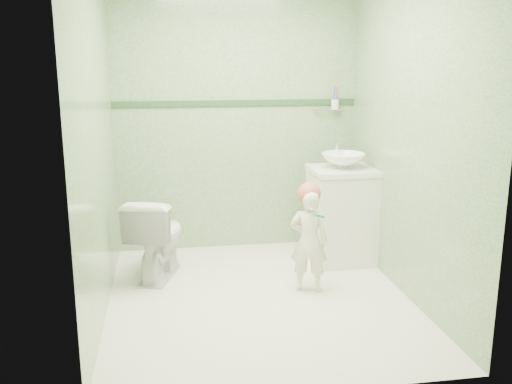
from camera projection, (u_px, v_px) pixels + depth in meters
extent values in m
plane|color=silver|center=(259.00, 298.00, 4.21)|extent=(2.50, 2.50, 0.00)
cube|color=gray|center=(237.00, 119.00, 5.14)|extent=(2.20, 0.04, 2.40)
cube|color=gray|center=(302.00, 173.00, 2.74)|extent=(2.20, 0.04, 2.40)
cube|color=gray|center=(97.00, 142.00, 3.76)|extent=(0.04, 2.50, 2.40)
cube|color=gray|center=(409.00, 135.00, 4.11)|extent=(0.04, 2.50, 2.40)
cube|color=#2A4A2C|center=(237.00, 103.00, 5.09)|extent=(2.20, 0.02, 0.05)
cube|color=white|center=(341.00, 217.00, 4.92)|extent=(0.52, 0.50, 0.80)
cube|color=white|center=(343.00, 170.00, 4.83)|extent=(0.54, 0.52, 0.04)
imported|color=white|center=(343.00, 161.00, 4.81)|extent=(0.37, 0.37, 0.13)
cylinder|color=silver|center=(336.00, 150.00, 4.99)|extent=(0.03, 0.03, 0.18)
cylinder|color=silver|center=(338.00, 142.00, 4.92)|extent=(0.02, 0.12, 0.02)
cylinder|color=silver|center=(328.00, 110.00, 5.20)|extent=(0.26, 0.02, 0.02)
cylinder|color=silver|center=(335.00, 104.00, 5.18)|extent=(0.07, 0.07, 0.09)
cylinder|color=#2831C9|center=(334.00, 97.00, 5.16)|extent=(0.01, 0.01, 0.17)
cylinder|color=#9557BF|center=(336.00, 97.00, 5.15)|extent=(0.01, 0.01, 0.17)
cylinder|color=#D44A39|center=(336.00, 97.00, 5.17)|extent=(0.01, 0.01, 0.17)
imported|color=white|center=(157.00, 237.00, 4.57)|extent=(0.56, 0.75, 0.68)
imported|color=#F0E4D0|center=(309.00, 241.00, 4.28)|extent=(0.33, 0.27, 0.79)
sphere|color=#B06148|center=(309.00, 194.00, 4.22)|extent=(0.18, 0.18, 0.18)
cylinder|color=#047F55|center=(320.00, 216.00, 4.09)|extent=(0.11, 0.11, 0.06)
cube|color=white|center=(312.00, 209.00, 4.13)|extent=(0.03, 0.03, 0.02)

